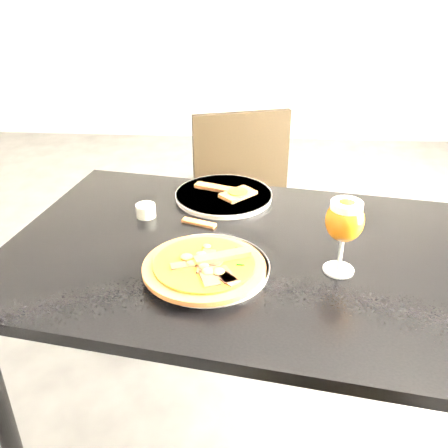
# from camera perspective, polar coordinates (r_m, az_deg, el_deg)

# --- Properties ---
(ground) EXTENTS (6.00, 6.00, 0.00)m
(ground) POSITION_cam_1_polar(r_m,az_deg,el_deg) (1.87, -9.38, -20.82)
(ground) COLOR #49484B
(ground) RESTS_ON ground
(dining_table) EXTENTS (1.31, 0.98, 0.75)m
(dining_table) POSITION_cam_1_polar(r_m,az_deg,el_deg) (1.32, 1.93, -6.17)
(dining_table) COLOR black
(dining_table) RESTS_ON ground
(chair_far) EXTENTS (0.50, 0.50, 0.88)m
(chair_far) POSITION_cam_1_polar(r_m,az_deg,el_deg) (1.98, 2.77, 0.67)
(chair_far) COLOR black
(chair_far) RESTS_ON ground
(plate_main) EXTENTS (0.31, 0.31, 0.02)m
(plate_main) POSITION_cam_1_polar(r_m,az_deg,el_deg) (1.18, -1.93, -4.98)
(plate_main) COLOR silver
(plate_main) RESTS_ON dining_table
(pizza) EXTENTS (0.29, 0.29, 0.03)m
(pizza) POSITION_cam_1_polar(r_m,az_deg,el_deg) (1.15, -2.22, -4.77)
(pizza) COLOR #994E24
(pizza) RESTS_ON plate_main
(plate_second) EXTENTS (0.32, 0.32, 0.02)m
(plate_second) POSITION_cam_1_polar(r_m,az_deg,el_deg) (1.53, -0.03, 3.26)
(plate_second) COLOR silver
(plate_second) RESTS_ON dining_table
(crust_scraps) EXTENTS (0.20, 0.14, 0.01)m
(crust_scraps) POSITION_cam_1_polar(r_m,az_deg,el_deg) (1.52, 0.70, 3.72)
(crust_scraps) COLOR #994E24
(crust_scraps) RESTS_ON plate_second
(loose_crust) EXTENTS (0.10, 0.05, 0.01)m
(loose_crust) POSITION_cam_1_polar(r_m,az_deg,el_deg) (1.38, -2.88, 0.14)
(loose_crust) COLOR #994E24
(loose_crust) RESTS_ON dining_table
(sauce_cup) EXTENTS (0.06, 0.06, 0.04)m
(sauce_cup) POSITION_cam_1_polar(r_m,az_deg,el_deg) (1.43, -8.93, 1.60)
(sauce_cup) COLOR beige
(sauce_cup) RESTS_ON dining_table
(beer_glass) EXTENTS (0.09, 0.09, 0.18)m
(beer_glass) POSITION_cam_1_polar(r_m,az_deg,el_deg) (1.15, 13.63, 0.33)
(beer_glass) COLOR #B2B8BC
(beer_glass) RESTS_ON dining_table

